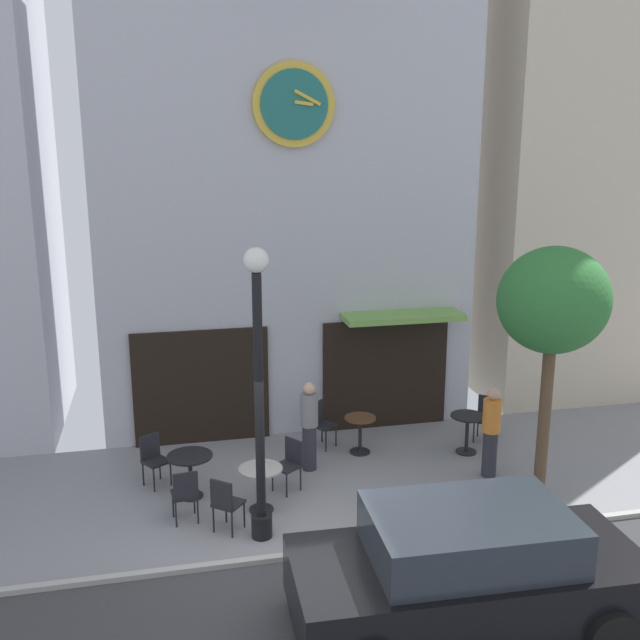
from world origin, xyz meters
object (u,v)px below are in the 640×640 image
Objects in this scene: cafe_chair_near_lamp at (225,501)px; pedestrian_grey at (309,425)px; cafe_table_near_door at (190,466)px; cafe_chair_mid_row at (153,456)px; street_tree at (554,303)px; cafe_table_center_right at (467,427)px; cafe_chair_left_end at (185,492)px; cafe_chair_under_awning at (486,415)px; pedestrian_orange at (491,431)px; parked_car_black at (467,570)px; cafe_chair_near_tree at (290,461)px; cafe_table_center at (360,430)px; street_lamp at (259,397)px; cafe_chair_curbside at (321,421)px; cafe_table_near_curb at (261,480)px.

pedestrian_grey is (1.70, 1.89, 0.33)m from cafe_chair_near_lamp.
cafe_table_near_door is 0.85× the size of cafe_chair_mid_row.
cafe_chair_near_lamp is at bearing 179.62° from street_tree.
cafe_table_center_right is 0.85× the size of cafe_chair_near_lamp.
cafe_chair_left_end reaches higher than cafe_table_near_door.
pedestrian_orange reaches higher than cafe_chair_under_awning.
cafe_table_center_right is 5.88m from cafe_chair_mid_row.
cafe_chair_mid_row is at bearing 179.79° from pedestrian_grey.
parked_car_black is at bearing -51.54° from cafe_chair_mid_row.
street_tree reaches higher than cafe_chair_left_end.
cafe_table_center_right is at bearing 11.81° from cafe_chair_near_tree.
cafe_chair_near_lamp is at bearing -139.55° from cafe_table_center.
cafe_chair_mid_row is (-1.59, 2.14, -1.72)m from street_lamp.
cafe_chair_under_awning is at bearing 11.17° from cafe_table_near_door.
pedestrian_grey is (2.29, 1.46, 0.33)m from cafe_chair_left_end.
pedestrian_grey is at bearing 32.64° from cafe_chair_left_end.
pedestrian_grey is at bearing 151.47° from street_tree.
cafe_table_center_right is at bearing -141.30° from cafe_chair_under_awning.
cafe_chair_near_lamp is (-5.25, 0.04, -2.85)m from street_tree.
cafe_table_center is 0.81× the size of cafe_chair_near_tree.
pedestrian_orange is (5.26, -0.36, 0.30)m from cafe_table_near_door.
cafe_table_center is 0.81× the size of cafe_chair_curbside.
street_lamp is 1.04× the size of street_tree.
parked_car_black is (-2.10, -3.76, -0.10)m from pedestrian_orange.
street_lamp is 5.11m from cafe_table_center_right.
pedestrian_orange reaches higher than cafe_chair_near_lamp.
cafe_table_center_right is 2.84m from cafe_chair_curbside.
pedestrian_grey reaches higher than cafe_table_center_right.
cafe_chair_near_tree is (-0.91, -1.66, 0.00)m from cafe_chair_curbside.
cafe_table_near_curb is at bearing -38.20° from cafe_chair_mid_row.
cafe_chair_under_awning is (0.62, 0.50, 0.01)m from cafe_table_center_right.
cafe_chair_curbside is (-3.12, 2.89, -2.85)m from street_tree.
street_lamp is 4.93× the size of cafe_chair_curbside.
cafe_table_near_door is 5.28m from pedestrian_orange.
cafe_table_near_door is at bearing -45.82° from cafe_chair_mid_row.
cafe_chair_near_tree is 0.92m from pedestrian_grey.
street_lamp is 6.10× the size of cafe_table_center.
cafe_chair_left_end reaches higher than cafe_table_center.
cafe_chair_curbside is 1.90m from cafe_chair_near_tree.
cafe_table_near_door is 0.87m from cafe_chair_mid_row.
cafe_chair_under_awning is at bearing 16.52° from cafe_chair_near_tree.
street_lamp is at bearing -151.40° from cafe_chair_under_awning.
cafe_table_near_door is at bearing -161.27° from cafe_table_center.
cafe_chair_near_lamp is at bearing -135.49° from cafe_chair_near_tree.
pedestrian_grey is at bearing -155.73° from cafe_table_center.
cafe_table_center is 2.63m from cafe_chair_under_awning.
cafe_chair_left_end is at bearing 143.80° from cafe_chair_near_lamp.
cafe_chair_under_awning is (6.51, 0.54, 0.00)m from cafe_chair_mid_row.
street_tree reaches higher than cafe_chair_near_lamp.
cafe_chair_under_awning is (4.22, 1.25, 0.00)m from cafe_chair_near_tree.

